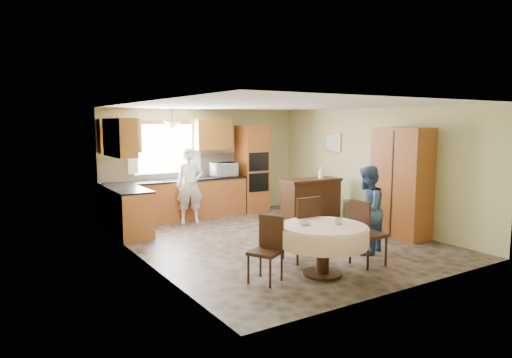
{
  "coord_description": "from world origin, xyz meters",
  "views": [
    {
      "loc": [
        -4.74,
        -6.85,
        2.18
      ],
      "look_at": [
        -0.24,
        0.3,
        1.14
      ],
      "focal_mm": 32.0,
      "sensor_mm": 36.0,
      "label": 1
    }
  ],
  "objects": [
    {
      "name": "space_heater",
      "position": [
        2.09,
        0.87,
        0.25
      ],
      "size": [
        0.38,
        0.27,
        0.51
      ],
      "primitive_type": "cube",
      "rotation": [
        0.0,
        0.0,
        0.04
      ],
      "color": "black",
      "rests_on": "floor"
    },
    {
      "name": "microwave",
      "position": [
        0.33,
        2.65,
        1.08
      ],
      "size": [
        0.59,
        0.41,
        0.33
      ],
      "primitive_type": "imported",
      "rotation": [
        0.0,
        0.0,
        0.01
      ],
      "color": "silver",
      "rests_on": "counter_back"
    },
    {
      "name": "oven_tower",
      "position": [
        1.15,
        2.69,
        1.06
      ],
      "size": [
        0.66,
        0.62,
        2.12
      ],
      "primitive_type": "cube",
      "color": "#C16633",
      "rests_on": "floor"
    },
    {
      "name": "framed_picture",
      "position": [
        2.47,
        1.23,
        1.73
      ],
      "size": [
        0.06,
        0.52,
        0.43
      ],
      "color": "gold",
      "rests_on": "wall_right"
    },
    {
      "name": "curtain_left",
      "position": [
        -1.75,
        2.93,
        1.65
      ],
      "size": [
        0.22,
        0.02,
        1.15
      ],
      "primitive_type": "cube",
      "color": "white",
      "rests_on": "wall_back"
    },
    {
      "name": "chair_left",
      "position": [
        -1.34,
        -1.75,
        0.5
      ],
      "size": [
        0.53,
        0.53,
        0.91
      ],
      "rotation": [
        0.0,
        0.0,
        -1.08
      ],
      "color": "#3C2010",
      "rests_on": "floor"
    },
    {
      "name": "wall_left",
      "position": [
        -2.5,
        0.0,
        1.25
      ],
      "size": [
        0.02,
        6.0,
        2.5
      ],
      "primitive_type": "cube",
      "color": "tan",
      "rests_on": "floor"
    },
    {
      "name": "base_cab_back",
      "position": [
        -0.85,
        2.7,
        0.44
      ],
      "size": [
        3.3,
        0.6,
        0.88
      ],
      "primitive_type": "cube",
      "color": "#C16633",
      "rests_on": "floor"
    },
    {
      "name": "wall_front",
      "position": [
        0.0,
        -3.0,
        1.25
      ],
      "size": [
        5.0,
        0.02,
        2.5
      ],
      "primitive_type": "cube",
      "color": "tan",
      "rests_on": "floor"
    },
    {
      "name": "wall_cab_right",
      "position": [
        0.15,
        2.83,
        1.91
      ],
      "size": [
        0.9,
        0.33,
        0.72
      ],
      "primitive_type": "cube",
      "color": "#A45E29",
      "rests_on": "wall_back"
    },
    {
      "name": "oven_lower",
      "position": [
        1.15,
        2.38,
        0.75
      ],
      "size": [
        0.56,
        0.01,
        0.45
      ],
      "primitive_type": "cube",
      "color": "black",
      "rests_on": "oven_tower"
    },
    {
      "name": "ceiling",
      "position": [
        0.0,
        0.0,
        2.5
      ],
      "size": [
        5.0,
        6.0,
        0.01
      ],
      "primitive_type": "cube",
      "color": "white",
      "rests_on": "wall_back"
    },
    {
      "name": "pendant",
      "position": [
        -1.0,
        2.5,
        2.12
      ],
      "size": [
        0.36,
        0.36,
        0.18
      ],
      "primitive_type": "cone",
      "rotation": [
        3.14,
        0.0,
        0.0
      ],
      "color": "beige",
      "rests_on": "ceiling"
    },
    {
      "name": "chair_back",
      "position": [
        -0.38,
        -1.32,
        0.58
      ],
      "size": [
        0.46,
        0.46,
        1.05
      ],
      "rotation": [
        0.0,
        0.0,
        3.12
      ],
      "color": "#3C2010",
      "rests_on": "floor"
    },
    {
      "name": "counter_back",
      "position": [
        -0.85,
        2.7,
        0.9
      ],
      "size": [
        3.3,
        0.64,
        0.04
      ],
      "primitive_type": "cube",
      "color": "black",
      "rests_on": "base_cab_back"
    },
    {
      "name": "chair_right",
      "position": [
        0.28,
        -1.98,
        0.57
      ],
      "size": [
        0.45,
        0.45,
        1.02
      ],
      "rotation": [
        0.0,
        0.0,
        1.56
      ],
      "color": "#3C2010",
      "rests_on": "floor"
    },
    {
      "name": "wall_cab_left",
      "position": [
        -2.05,
        2.83,
        1.91
      ],
      "size": [
        0.85,
        0.33,
        0.72
      ],
      "primitive_type": "cube",
      "color": "#A45E29",
      "rests_on": "wall_back"
    },
    {
      "name": "cup_table",
      "position": [
        -0.32,
        -2.05,
        0.78
      ],
      "size": [
        0.14,
        0.14,
        0.09
      ],
      "primitive_type": "imported",
      "rotation": [
        0.0,
        0.0,
        -0.23
      ],
      "color": "#B2B2B2",
      "rests_on": "dining_table"
    },
    {
      "name": "sideboard",
      "position": [
        1.41,
        0.7,
        0.47
      ],
      "size": [
        1.31,
        0.56,
        0.93
      ],
      "primitive_type": "cube",
      "rotation": [
        0.0,
        0.0,
        -0.02
      ],
      "color": "#3C2010",
      "rests_on": "floor"
    },
    {
      "name": "floor",
      "position": [
        0.0,
        0.0,
        0.0
      ],
      "size": [
        5.0,
        6.0,
        0.01
      ],
      "primitive_type": "cube",
      "color": "brown",
      "rests_on": "ground"
    },
    {
      "name": "bowl_table",
      "position": [
        -0.75,
        -1.82,
        0.76
      ],
      "size": [
        0.22,
        0.22,
        0.06
      ],
      "primitive_type": "imported",
      "rotation": [
        0.0,
        0.0,
        -0.32
      ],
      "color": "#B2B2B2",
      "rests_on": "dining_table"
    },
    {
      "name": "wall_right",
      "position": [
        2.5,
        0.0,
        1.25
      ],
      "size": [
        0.02,
        6.0,
        2.5
      ],
      "primitive_type": "cube",
      "color": "tan",
      "rests_on": "floor"
    },
    {
      "name": "wall_back",
      "position": [
        0.0,
        3.0,
        1.25
      ],
      "size": [
        5.0,
        0.02,
        2.5
      ],
      "primitive_type": "cube",
      "color": "tan",
      "rests_on": "floor"
    },
    {
      "name": "bottle_sideboard",
      "position": [
        1.68,
        0.7,
        1.1
      ],
      "size": [
        0.16,
        0.16,
        0.33
      ],
      "primitive_type": "imported",
      "rotation": [
        0.0,
        0.0,
        -0.34
      ],
      "color": "silver",
      "rests_on": "sideboard"
    },
    {
      "name": "bowl_sideboard",
      "position": [
        1.17,
        0.7,
        0.96
      ],
      "size": [
        0.24,
        0.24,
        0.06
      ],
      "primitive_type": "imported",
      "rotation": [
        0.0,
        0.0,
        -0.02
      ],
      "color": "#B2B2B2",
      "rests_on": "sideboard"
    },
    {
      "name": "dining_table",
      "position": [
        -0.54,
        -1.98,
        0.57
      ],
      "size": [
        1.29,
        1.29,
        0.73
      ],
      "color": "#3C2010",
      "rests_on": "floor"
    },
    {
      "name": "base_cab_left",
      "position": [
        -2.2,
        1.8,
        0.44
      ],
      "size": [
        0.6,
        1.2,
        0.88
      ],
      "primitive_type": "cube",
      "color": "#C16633",
      "rests_on": "floor"
    },
    {
      "name": "oven_upper",
      "position": [
        1.15,
        2.38,
        1.25
      ],
      "size": [
        0.56,
        0.01,
        0.45
      ],
      "primitive_type": "cube",
      "color": "black",
      "rests_on": "oven_tower"
    },
    {
      "name": "counter_left",
      "position": [
        -2.2,
        1.8,
        0.9
      ],
      "size": [
        0.64,
        1.2,
        0.04
      ],
      "primitive_type": "cube",
      "color": "black",
      "rests_on": "base_cab_left"
    },
    {
      "name": "window",
      "position": [
        -1.0,
        2.98,
        1.6
      ],
      "size": [
        1.4,
        0.03,
        1.1
      ],
      "primitive_type": "cube",
      "color": "white",
      "rests_on": "wall_back"
    },
    {
      "name": "backsplash",
      "position": [
        -0.85,
        2.99,
        1.18
      ],
      "size": [
        3.3,
        0.02,
        0.55
      ],
      "primitive_type": "cube",
      "color": "tan",
      "rests_on": "wall_back"
    },
    {
      "name": "curtain_right",
      "position": [
        -0.25,
        2.93,
        1.65
      ],
      "size": [
        0.22,
        0.02,
        1.15
      ],
      "primitive_type": "cube",
      "color": "white",
      "rests_on": "wall_back"
    },
    {
      "name": "cupboard",
      "position": [
        2.22,
        -1.02,
        1.05
      ],
      "size": [
        0.55,
        1.1,
        2.09
      ],
      "primitive_type": "cube",
      "color": "#C16633",
      "rests_on": "floor"
    },
    {
      "name": "person_dining",
      "position": [
        0.8,
        -1.52,
        0.74
      ],
      "size": [
        0.89,
        0.81,
        1.48
      ],
      "primitive_type": "imported",
      "rotation": [
        0.0,
        0.0,
        3.57
      ],
      "color": "#364E77",
      "rests_on": "floor"
    },
    {
      "name": "wall_cab_side",
      "position": [
        -2.33,
        1.8,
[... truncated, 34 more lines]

